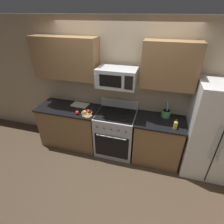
{
  "coord_description": "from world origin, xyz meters",
  "views": [
    {
      "loc": [
        0.71,
        -2.15,
        2.65
      ],
      "look_at": [
        -0.04,
        0.52,
        1.03
      ],
      "focal_mm": 27.94,
      "sensor_mm": 36.0,
      "label": 1
    }
  ],
  "objects_px": {
    "microwave": "(117,78)",
    "cutting_board": "(80,105)",
    "bottle_oil": "(176,124)",
    "range_oven": "(116,133)",
    "refrigerator": "(214,131)",
    "apple_loose": "(77,113)",
    "fruit_basket": "(87,113)",
    "utensil_crock": "(166,113)"
  },
  "relations": [
    {
      "from": "microwave",
      "to": "apple_loose",
      "type": "height_order",
      "value": "microwave"
    },
    {
      "from": "cutting_board",
      "to": "microwave",
      "type": "bearing_deg",
      "value": -9.12
    },
    {
      "from": "microwave",
      "to": "cutting_board",
      "type": "height_order",
      "value": "microwave"
    },
    {
      "from": "apple_loose",
      "to": "refrigerator",
      "type": "bearing_deg",
      "value": 4.14
    },
    {
      "from": "range_oven",
      "to": "cutting_board",
      "type": "bearing_deg",
      "value": 169.03
    },
    {
      "from": "cutting_board",
      "to": "apple_loose",
      "type": "bearing_deg",
      "value": -72.83
    },
    {
      "from": "refrigerator",
      "to": "fruit_basket",
      "type": "bearing_deg",
      "value": -176.13
    },
    {
      "from": "microwave",
      "to": "refrigerator",
      "type": "bearing_deg",
      "value": -1.49
    },
    {
      "from": "range_oven",
      "to": "refrigerator",
      "type": "bearing_deg",
      "value": -0.57
    },
    {
      "from": "apple_loose",
      "to": "cutting_board",
      "type": "xyz_separation_m",
      "value": [
        -0.11,
        0.36,
        -0.03
      ]
    },
    {
      "from": "range_oven",
      "to": "fruit_basket",
      "type": "relative_size",
      "value": 5.38
    },
    {
      "from": "refrigerator",
      "to": "utensil_crock",
      "type": "xyz_separation_m",
      "value": [
        -0.81,
        0.21,
        0.12
      ]
    },
    {
      "from": "range_oven",
      "to": "bottle_oil",
      "type": "xyz_separation_m",
      "value": [
        1.08,
        -0.17,
        0.52
      ]
    },
    {
      "from": "microwave",
      "to": "utensil_crock",
      "type": "relative_size",
      "value": 2.22
    },
    {
      "from": "fruit_basket",
      "to": "bottle_oil",
      "type": "height_order",
      "value": "bottle_oil"
    },
    {
      "from": "apple_loose",
      "to": "cutting_board",
      "type": "height_order",
      "value": "apple_loose"
    },
    {
      "from": "microwave",
      "to": "fruit_basket",
      "type": "bearing_deg",
      "value": -159.5
    },
    {
      "from": "fruit_basket",
      "to": "cutting_board",
      "type": "height_order",
      "value": "fruit_basket"
    },
    {
      "from": "microwave",
      "to": "cutting_board",
      "type": "bearing_deg",
      "value": 170.88
    },
    {
      "from": "bottle_oil",
      "to": "fruit_basket",
      "type": "bearing_deg",
      "value": 179.92
    },
    {
      "from": "microwave",
      "to": "apple_loose",
      "type": "bearing_deg",
      "value": -162.85
    },
    {
      "from": "refrigerator",
      "to": "cutting_board",
      "type": "xyz_separation_m",
      "value": [
        -2.56,
        0.18,
        0.05
      ]
    },
    {
      "from": "utensil_crock",
      "to": "apple_loose",
      "type": "distance_m",
      "value": 1.69
    },
    {
      "from": "microwave",
      "to": "range_oven",
      "type": "bearing_deg",
      "value": -89.91
    },
    {
      "from": "utensil_crock",
      "to": "bottle_oil",
      "type": "relative_size",
      "value": 1.75
    },
    {
      "from": "refrigerator",
      "to": "microwave",
      "type": "distance_m",
      "value": 1.9
    },
    {
      "from": "fruit_basket",
      "to": "cutting_board",
      "type": "bearing_deg",
      "value": 132.36
    },
    {
      "from": "utensil_crock",
      "to": "fruit_basket",
      "type": "height_order",
      "value": "utensil_crock"
    },
    {
      "from": "refrigerator",
      "to": "apple_loose",
      "type": "bearing_deg",
      "value": -175.86
    },
    {
      "from": "microwave",
      "to": "utensil_crock",
      "type": "bearing_deg",
      "value": 9.85
    },
    {
      "from": "fruit_basket",
      "to": "apple_loose",
      "type": "relative_size",
      "value": 2.75
    },
    {
      "from": "microwave",
      "to": "bottle_oil",
      "type": "bearing_deg",
      "value": -10.48
    },
    {
      "from": "fruit_basket",
      "to": "bottle_oil",
      "type": "bearing_deg",
      "value": -0.08
    },
    {
      "from": "cutting_board",
      "to": "fruit_basket",
      "type": "bearing_deg",
      "value": -47.64
    },
    {
      "from": "cutting_board",
      "to": "bottle_oil",
      "type": "relative_size",
      "value": 1.98
    },
    {
      "from": "utensil_crock",
      "to": "cutting_board",
      "type": "height_order",
      "value": "utensil_crock"
    },
    {
      "from": "utensil_crock",
      "to": "bottle_oil",
      "type": "height_order",
      "value": "utensil_crock"
    },
    {
      "from": "apple_loose",
      "to": "cutting_board",
      "type": "relative_size",
      "value": 0.21
    },
    {
      "from": "fruit_basket",
      "to": "microwave",
      "type": "bearing_deg",
      "value": 20.5
    },
    {
      "from": "cutting_board",
      "to": "utensil_crock",
      "type": "bearing_deg",
      "value": 0.87
    },
    {
      "from": "utensil_crock",
      "to": "bottle_oil",
      "type": "distance_m",
      "value": 0.39
    },
    {
      "from": "fruit_basket",
      "to": "apple_loose",
      "type": "bearing_deg",
      "value": -172.67
    }
  ]
}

